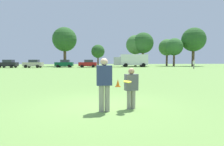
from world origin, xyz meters
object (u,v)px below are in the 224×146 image
Objects in this scene: frisbee at (127,82)px; player_thrower at (104,82)px; parked_car_center at (33,64)px; box_truck at (131,60)px; traffic_cone at (118,83)px; bystander_sideline_watcher at (194,64)px; parked_car_near_right at (88,64)px; parked_car_mid_left at (8,64)px; parked_car_mid_right at (64,64)px; player_defender at (131,86)px.

player_thrower is at bearing 174.37° from frisbee.
parked_car_center is 23.38m from box_truck.
bystander_sideline_watcher reaches higher than traffic_cone.
parked_car_mid_left is at bearing 179.94° from parked_car_near_right.
box_truck is (16.44, 1.75, 0.83)m from parked_car_mid_right.
player_thrower is at bearing -164.34° from player_defender.
parked_car_mid_left is 17.97m from parked_car_near_right.
frisbee is 0.03× the size of box_truck.
player_thrower reaches higher than player_defender.
player_defender is 40.92m from parked_car_center.
parked_car_mid_left is at bearing -175.01° from box_truck.
bystander_sideline_watcher is at bearing 57.62° from frisbee.
player_defender is at bearing -69.00° from parked_car_center.
parked_car_mid_right is at bearing 101.38° from player_defender.
player_thrower is 40.20m from parked_car_mid_right.
parked_car_near_right is at bearing 93.19° from frisbee.
parked_car_mid_right reaches higher than traffic_cone.
player_thrower is 1.01× the size of bystander_sideline_watcher.
parked_car_mid_left is 12.45m from parked_car_mid_right.
player_thrower is 36.66m from bystander_sideline_watcher.
traffic_cone is 0.27× the size of bystander_sideline_watcher.
parked_car_mid_left is 1.00× the size of parked_car_center.
player_defender is at bearing -86.49° from parked_car_near_right.
player_thrower reaches higher than frisbee.
box_truck reaches higher than player_thrower.
parked_car_mid_right is (6.75, 1.12, 0.00)m from parked_car_center.
parked_car_mid_right is 16.55m from box_truck.
parked_car_center is at bearing 166.93° from bystander_sideline_watcher.
parked_car_near_right is 2.46× the size of bystander_sideline_watcher.
bystander_sideline_watcher is at bearing 52.55° from traffic_cone.
box_truck is at bearing 77.09° from player_thrower.
parked_car_center is at bearing 111.00° from player_defender.
parked_car_near_right is (12.30, 0.34, 0.00)m from parked_car_center.
traffic_cone is 33.09m from parked_car_near_right.
parked_car_near_right is (-2.65, 32.98, 0.69)m from traffic_cone.
bystander_sideline_watcher is at bearing -18.33° from parked_car_mid_right.
parked_car_center reaches higher than bystander_sideline_watcher.
traffic_cone is at bearing -103.06° from box_truck.
parked_car_near_right is at bearing 159.19° from bystander_sideline_watcher.
frisbee is at bearing -101.89° from box_truck.
traffic_cone is 0.11× the size of parked_car_mid_left.
parked_car_center is 1.00× the size of parked_car_mid_right.
parked_car_mid_left reaches higher than player_defender.
player_defender is 0.33× the size of parked_car_center.
traffic_cone is 38.91m from parked_car_mid_left.
player_thrower is at bearing -80.03° from parked_car_mid_right.
parked_car_center is at bearing -170.54° from parked_car_mid_right.
player_defender is 0.16× the size of box_truck.
frisbee is 36.31m from bystander_sideline_watcher.
bystander_sideline_watcher is (19.44, 30.67, -0.00)m from frisbee.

